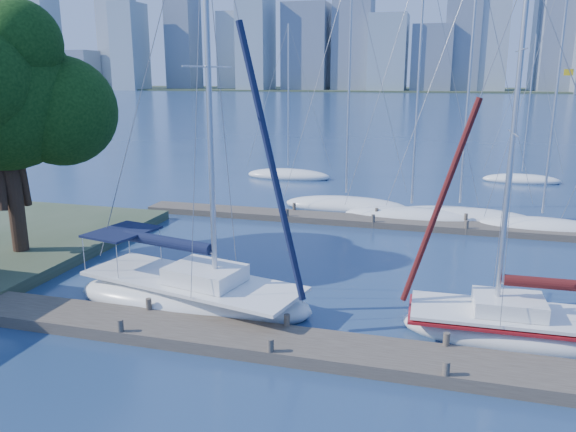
# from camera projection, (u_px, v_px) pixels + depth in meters

# --- Properties ---
(ground) EXTENTS (700.00, 700.00, 0.00)m
(ground) POSITION_uv_depth(u_px,v_px,m) (279.00, 350.00, 17.51)
(ground) COLOR #182D4D
(ground) RESTS_ON ground
(near_dock) EXTENTS (26.00, 2.00, 0.40)m
(near_dock) POSITION_uv_depth(u_px,v_px,m) (279.00, 344.00, 17.46)
(near_dock) COLOR #433B31
(near_dock) RESTS_ON ground
(far_dock) EXTENTS (30.00, 1.80, 0.36)m
(far_dock) POSITION_uv_depth(u_px,v_px,m) (392.00, 223.00, 31.90)
(far_dock) COLOR #433B31
(far_dock) RESTS_ON ground
(far_shore) EXTENTS (800.00, 100.00, 1.50)m
(far_shore) POSITION_uv_depth(u_px,v_px,m) (439.00, 90.00, 316.48)
(far_shore) COLOR #38472D
(far_shore) RESTS_ON ground
(tree) EXTENTS (8.74, 7.96, 11.38)m
(tree) POSITION_uv_depth(u_px,v_px,m) (3.00, 92.00, 24.07)
(tree) COLOR black
(tree) RESTS_ON ground
(sailboat_navy) EXTENTS (9.54, 4.89, 15.40)m
(sailboat_navy) POSITION_uv_depth(u_px,v_px,m) (191.00, 277.00, 20.50)
(sailboat_navy) COLOR white
(sailboat_navy) RESTS_ON ground
(sailboat_maroon) EXTENTS (7.80, 2.72, 11.87)m
(sailboat_maroon) POSITION_uv_depth(u_px,v_px,m) (525.00, 312.00, 17.96)
(sailboat_maroon) COLOR white
(sailboat_maroon) RESTS_ON ground
(bg_boat_1) EXTENTS (8.25, 5.22, 15.20)m
(bg_boat_1) POSITION_uv_depth(u_px,v_px,m) (346.00, 205.00, 35.78)
(bg_boat_1) COLOR white
(bg_boat_1) RESTS_ON ground
(bg_boat_2) EXTENTS (8.16, 4.41, 15.43)m
(bg_boat_2) POSITION_uv_depth(u_px,v_px,m) (411.00, 216.00, 32.92)
(bg_boat_2) COLOR white
(bg_boat_2) RESTS_ON ground
(bg_boat_3) EXTENTS (9.00, 4.96, 14.80)m
(bg_boat_3) POSITION_uv_depth(u_px,v_px,m) (459.00, 216.00, 32.87)
(bg_boat_3) COLOR white
(bg_boat_3) RESTS_ON ground
(bg_boat_4) EXTENTS (7.07, 4.75, 14.93)m
(bg_boat_4) POSITION_uv_depth(u_px,v_px,m) (541.00, 227.00, 30.62)
(bg_boat_4) COLOR white
(bg_boat_4) RESTS_ON ground
(bg_boat_6) EXTENTS (7.19, 2.87, 12.61)m
(bg_boat_6) POSITION_uv_depth(u_px,v_px,m) (288.00, 175.00, 46.63)
(bg_boat_6) COLOR white
(bg_boat_6) RESTS_ON ground
(bg_boat_7) EXTENTS (5.99, 2.25, 11.64)m
(bg_boat_7) POSITION_uv_depth(u_px,v_px,m) (522.00, 179.00, 44.85)
(bg_boat_7) COLOR white
(bg_boat_7) RESTS_ON ground
(skyline) EXTENTS (503.73, 51.31, 104.96)m
(skyline) POSITION_uv_depth(u_px,v_px,m) (490.00, 20.00, 274.46)
(skyline) COLOR slate
(skyline) RESTS_ON ground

